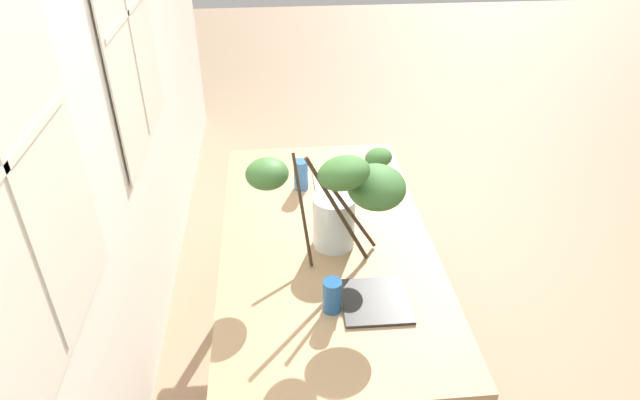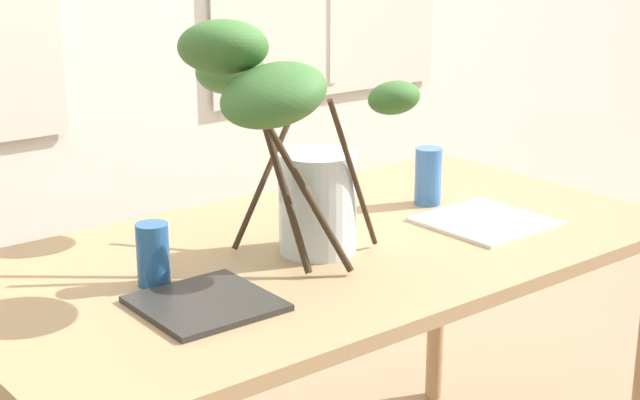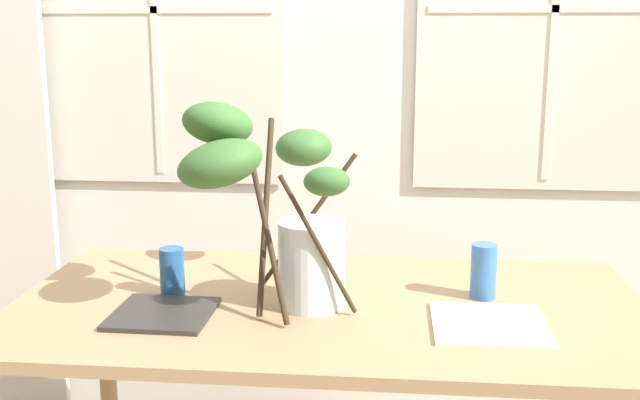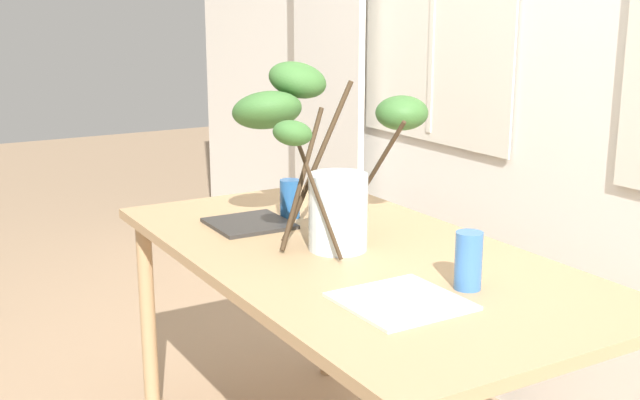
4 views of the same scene
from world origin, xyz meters
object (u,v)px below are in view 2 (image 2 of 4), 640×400
vase_with_branches (283,135)px  drinking_glass_blue_right (428,176)px  plate_square_right (485,221)px  plate_square_left (206,303)px  drinking_glass_blue_left (153,255)px  dining_table (324,278)px

vase_with_branches → drinking_glass_blue_right: 0.56m
plate_square_right → plate_square_left: bearing=-179.0°
plate_square_left → plate_square_right: (0.77, 0.01, -0.00)m
vase_with_branches → drinking_glass_blue_right: vase_with_branches is taller
vase_with_branches → plate_square_left: 0.38m
vase_with_branches → plate_square_right: (0.51, -0.09, -0.26)m
vase_with_branches → plate_square_right: bearing=-10.3°
drinking_glass_blue_left → plate_square_right: bearing=-10.1°
vase_with_branches → plate_square_right: vase_with_branches is taller
dining_table → drinking_glass_blue_right: (0.39, 0.08, 0.15)m
drinking_glass_blue_right → plate_square_left: (-0.78, -0.21, -0.06)m
vase_with_branches → drinking_glass_blue_left: (-0.28, 0.05, -0.20)m
drinking_glass_blue_left → drinking_glass_blue_right: drinking_glass_blue_right is taller
drinking_glass_blue_right → drinking_glass_blue_left: bearing=-176.1°
drinking_glass_blue_left → drinking_glass_blue_right: (0.80, 0.05, 0.01)m
dining_table → vase_with_branches: size_ratio=2.70×
drinking_glass_blue_right → plate_square_right: (-0.00, -0.19, -0.07)m
dining_table → vase_with_branches: bearing=-168.6°
drinking_glass_blue_left → plate_square_left: 0.17m
vase_with_branches → plate_square_left: (-0.26, -0.11, -0.26)m
drinking_glass_blue_right → vase_with_branches: bearing=-168.9°
drinking_glass_blue_left → drinking_glass_blue_right: size_ratio=0.87×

